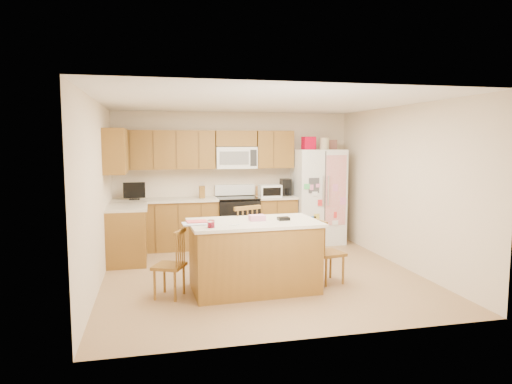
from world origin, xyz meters
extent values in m
plane|color=olive|center=(0.00, 0.00, 0.00)|extent=(4.50, 4.50, 0.00)
cube|color=beige|center=(0.00, 2.25, 1.25)|extent=(4.50, 0.10, 2.50)
cube|color=beige|center=(0.00, -2.25, 1.25)|extent=(4.50, 0.10, 2.50)
cube|color=beige|center=(-2.25, 0.00, 1.25)|extent=(0.10, 4.50, 2.50)
cube|color=beige|center=(2.25, 0.00, 1.25)|extent=(0.10, 4.50, 2.50)
cube|color=white|center=(0.00, 0.00, 2.50)|extent=(4.50, 4.50, 0.04)
cube|color=#946124|center=(-1.31, 1.95, 0.44)|extent=(1.87, 0.60, 0.88)
cube|color=#946124|center=(0.74, 1.95, 0.44)|extent=(0.72, 0.60, 0.88)
cube|color=#946124|center=(-1.95, 1.17, 0.44)|extent=(0.60, 0.95, 0.88)
cube|color=beige|center=(-1.31, 1.94, 0.90)|extent=(1.87, 0.64, 0.04)
cube|color=beige|center=(0.74, 1.94, 0.90)|extent=(0.72, 0.64, 0.04)
cube|color=beige|center=(-1.94, 1.17, 0.90)|extent=(0.64, 0.95, 0.04)
cube|color=#946124|center=(-1.32, 2.08, 1.80)|extent=(1.85, 0.33, 0.70)
cube|color=#946124|center=(0.75, 2.08, 1.80)|extent=(0.70, 0.33, 0.70)
cube|color=#946124|center=(0.00, 2.08, 2.00)|extent=(0.76, 0.33, 0.29)
cube|color=#946124|center=(-2.08, 1.17, 1.80)|extent=(0.33, 0.95, 0.70)
cube|color=#563A19|center=(-1.90, 1.92, 1.80)|extent=(0.02, 0.01, 0.66)
cube|color=#563A19|center=(-1.90, 1.65, 0.44)|extent=(0.02, 0.01, 0.84)
cube|color=#563A19|center=(-1.50, 1.92, 1.80)|extent=(0.02, 0.01, 0.66)
cube|color=#563A19|center=(-1.50, 1.65, 0.44)|extent=(0.02, 0.01, 0.84)
cube|color=#563A19|center=(-1.10, 1.92, 1.80)|extent=(0.02, 0.01, 0.66)
cube|color=#563A19|center=(-1.10, 1.65, 0.44)|extent=(0.02, 0.01, 0.84)
cube|color=#563A19|center=(-0.70, 1.92, 1.80)|extent=(0.01, 0.01, 0.66)
cube|color=#563A19|center=(-0.70, 1.65, 0.44)|extent=(0.01, 0.01, 0.84)
cube|color=#563A19|center=(0.70, 1.92, 1.80)|extent=(0.01, 0.01, 0.66)
cube|color=#563A19|center=(0.70, 1.65, 0.44)|extent=(0.01, 0.01, 0.84)
cube|color=white|center=(0.00, 2.06, 1.65)|extent=(0.76, 0.38, 0.40)
cube|color=slate|center=(-0.06, 1.86, 1.65)|extent=(0.54, 0.01, 0.24)
cube|color=#262626|center=(0.30, 1.86, 1.65)|extent=(0.12, 0.01, 0.30)
cube|color=#946124|center=(-0.65, 1.95, 1.03)|extent=(0.10, 0.14, 0.22)
cube|color=black|center=(-1.85, 1.97, 0.93)|extent=(0.18, 0.12, 0.02)
cube|color=black|center=(-1.85, 1.97, 1.09)|extent=(0.38, 0.03, 0.28)
cube|color=orange|center=(0.58, 2.03, 1.01)|extent=(0.35, 0.22, 0.18)
cube|color=white|center=(0.60, 1.80, 1.04)|extent=(0.40, 0.28, 0.23)
cube|color=black|center=(0.60, 1.66, 1.04)|extent=(0.34, 0.01, 0.15)
cube|color=black|center=(0.96, 2.00, 1.08)|extent=(0.18, 0.22, 0.32)
cylinder|color=black|center=(0.96, 1.93, 1.01)|extent=(0.12, 0.12, 0.12)
cube|color=black|center=(0.00, 1.93, 0.44)|extent=(0.76, 0.64, 0.88)
cube|color=black|center=(0.00, 1.60, 0.42)|extent=(0.68, 0.01, 0.42)
cube|color=black|center=(0.00, 1.93, 0.91)|extent=(0.76, 0.64, 0.03)
cube|color=white|center=(0.00, 2.19, 1.03)|extent=(0.76, 0.10, 0.20)
cube|color=white|center=(1.57, 1.88, 0.90)|extent=(0.90, 0.75, 1.80)
cube|color=#4C4C4C|center=(1.57, 1.49, 0.90)|extent=(0.02, 0.01, 1.75)
cube|color=silver|center=(1.52, 1.47, 1.05)|extent=(0.02, 0.03, 0.55)
cube|color=silver|center=(1.62, 1.47, 1.05)|extent=(0.02, 0.03, 0.55)
cube|color=#3F3F44|center=(1.35, 1.49, 1.15)|extent=(0.20, 0.01, 0.28)
cube|color=#D84C59|center=(1.77, 1.49, 1.05)|extent=(0.42, 0.01, 1.30)
cube|color=#BF0020|center=(1.37, 1.88, 1.92)|extent=(0.22, 0.22, 0.24)
cylinder|color=#CDBC8F|center=(1.67, 1.82, 1.91)|extent=(0.18, 0.18, 0.22)
cube|color=brown|center=(1.85, 1.96, 1.89)|extent=(0.18, 0.20, 0.18)
cube|color=#946124|center=(-0.25, -0.64, 0.44)|extent=(1.63, 0.96, 0.88)
cube|color=beige|center=(-0.25, -0.64, 0.90)|extent=(1.71, 1.04, 0.04)
cylinder|color=#BF0020|center=(-0.85, -0.96, 0.95)|extent=(0.08, 0.08, 0.06)
cylinder|color=white|center=(-0.85, -0.96, 0.96)|extent=(0.09, 0.09, 0.09)
cube|color=pink|center=(-0.20, -0.59, 0.95)|extent=(0.21, 0.16, 0.07)
cube|color=black|center=(0.15, -0.66, 0.94)|extent=(0.15, 0.13, 0.04)
cube|color=white|center=(-1.03, -0.70, 0.92)|extent=(0.31, 0.25, 0.01)
cube|color=#D84C4C|center=(-0.99, -0.62, 0.94)|extent=(0.27, 0.21, 0.01)
cylinder|color=white|center=(-0.55, -0.89, 0.92)|extent=(0.14, 0.06, 0.01)
cube|color=#946124|center=(-1.35, -0.69, 0.40)|extent=(0.48, 0.48, 0.04)
cylinder|color=#946124|center=(-1.41, -0.50, 0.19)|extent=(0.03, 0.03, 0.38)
cylinder|color=#946124|center=(-1.53, -0.77, 0.19)|extent=(0.03, 0.03, 0.38)
cylinder|color=#946124|center=(-1.17, -0.61, 0.19)|extent=(0.03, 0.03, 0.38)
cylinder|color=#946124|center=(-1.29, -0.88, 0.19)|extent=(0.03, 0.03, 0.38)
cylinder|color=#946124|center=(-1.16, -0.63, 0.63)|extent=(0.02, 0.02, 0.42)
cylinder|color=#946124|center=(-1.18, -0.70, 0.63)|extent=(0.02, 0.02, 0.42)
cylinder|color=#946124|center=(-1.21, -0.76, 0.63)|extent=(0.02, 0.02, 0.42)
cylinder|color=#946124|center=(-1.24, -0.82, 0.63)|extent=(0.02, 0.02, 0.42)
cylinder|color=#946124|center=(-1.27, -0.88, 0.63)|extent=(0.02, 0.02, 0.42)
cube|color=#946124|center=(-1.21, -0.76, 0.84)|extent=(0.18, 0.34, 0.04)
cube|color=#946124|center=(-0.29, 0.04, 0.48)|extent=(0.57, 0.56, 0.05)
cylinder|color=#946124|center=(-0.18, 0.25, 0.23)|extent=(0.04, 0.04, 0.46)
cylinder|color=#946124|center=(-0.52, 0.12, 0.23)|extent=(0.04, 0.04, 0.46)
cylinder|color=#946124|center=(-0.07, -0.05, 0.23)|extent=(0.04, 0.04, 0.46)
cylinder|color=#946124|center=(-0.41, -0.18, 0.23)|extent=(0.04, 0.04, 0.46)
cylinder|color=#946124|center=(-0.08, -0.08, 0.76)|extent=(0.02, 0.02, 0.51)
cylinder|color=#946124|center=(-0.15, -0.11, 0.76)|extent=(0.02, 0.02, 0.51)
cylinder|color=#946124|center=(-0.23, -0.13, 0.76)|extent=(0.02, 0.02, 0.51)
cylinder|color=#946124|center=(-0.30, -0.16, 0.76)|extent=(0.02, 0.02, 0.51)
cylinder|color=#946124|center=(-0.38, -0.19, 0.76)|extent=(0.02, 0.02, 0.51)
cube|color=#946124|center=(-0.23, -0.13, 1.02)|extent=(0.42, 0.19, 0.05)
cube|color=#946124|center=(0.83, -0.57, 0.41)|extent=(0.43, 0.45, 0.04)
cylinder|color=#946124|center=(0.99, -0.69, 0.20)|extent=(0.03, 0.03, 0.39)
cylinder|color=#946124|center=(0.93, -0.39, 0.20)|extent=(0.03, 0.03, 0.39)
cylinder|color=#946124|center=(0.72, -0.74, 0.20)|extent=(0.03, 0.03, 0.39)
cylinder|color=#946124|center=(0.66, -0.44, 0.20)|extent=(0.03, 0.03, 0.39)
cylinder|color=#946124|center=(0.70, -0.73, 0.65)|extent=(0.02, 0.02, 0.44)
cylinder|color=#946124|center=(0.69, -0.66, 0.65)|extent=(0.02, 0.02, 0.44)
cylinder|color=#946124|center=(0.67, -0.60, 0.65)|extent=(0.02, 0.02, 0.44)
cylinder|color=#946124|center=(0.66, -0.53, 0.65)|extent=(0.02, 0.02, 0.44)
cylinder|color=#946124|center=(0.65, -0.46, 0.65)|extent=(0.02, 0.02, 0.44)
cube|color=#946124|center=(0.67, -0.60, 0.87)|extent=(0.11, 0.37, 0.05)
camera|label=1|loc=(-1.52, -6.36, 1.94)|focal=32.00mm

